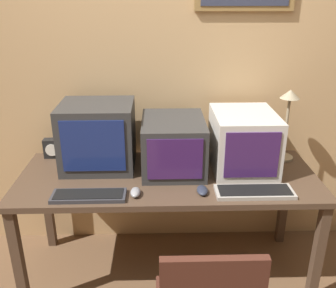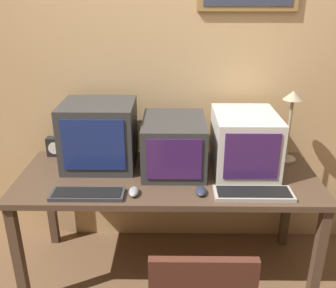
# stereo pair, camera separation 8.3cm
# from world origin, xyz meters

# --- Properties ---
(wall_back) EXTENTS (8.00, 0.08, 2.60)m
(wall_back) POSITION_xyz_m (0.00, 1.41, 1.30)
(wall_back) COLOR tan
(wall_back) RESTS_ON ground_plane
(desk) EXTENTS (1.86, 0.73, 0.75)m
(desk) POSITION_xyz_m (0.00, 0.96, 0.67)
(desk) COLOR #4C3828
(desk) RESTS_ON ground_plane
(monitor_left) EXTENTS (0.46, 0.40, 0.42)m
(monitor_left) POSITION_xyz_m (-0.44, 1.11, 0.96)
(monitor_left) COLOR #333333
(monitor_left) RESTS_ON desk
(monitor_center) EXTENTS (0.39, 0.49, 0.33)m
(monitor_center) POSITION_xyz_m (0.04, 1.06, 0.91)
(monitor_center) COLOR #333333
(monitor_center) RESTS_ON desk
(monitor_right) EXTENTS (0.39, 0.48, 0.37)m
(monitor_right) POSITION_xyz_m (0.48, 1.06, 0.93)
(monitor_right) COLOR beige
(monitor_right) RESTS_ON desk
(keyboard_main) EXTENTS (0.41, 0.14, 0.03)m
(keyboard_main) POSITION_xyz_m (-0.45, 0.70, 0.76)
(keyboard_main) COLOR #333338
(keyboard_main) RESTS_ON desk
(keyboard_side) EXTENTS (0.44, 0.16, 0.03)m
(keyboard_side) POSITION_xyz_m (0.48, 0.72, 0.76)
(keyboard_side) COLOR #A8A399
(keyboard_side) RESTS_ON desk
(mouse_near_keyboard) EXTENTS (0.06, 0.10, 0.04)m
(mouse_near_keyboard) POSITION_xyz_m (-0.19, 0.72, 0.77)
(mouse_near_keyboard) COLOR gray
(mouse_near_keyboard) RESTS_ON desk
(mouse_far_corner) EXTENTS (0.06, 0.11, 0.03)m
(mouse_far_corner) POSITION_xyz_m (0.19, 0.73, 0.76)
(mouse_far_corner) COLOR #282D3D
(mouse_far_corner) RESTS_ON desk
(desk_clock) EXTENTS (0.12, 0.07, 0.13)m
(desk_clock) POSITION_xyz_m (-0.78, 1.26, 0.81)
(desk_clock) COLOR black
(desk_clock) RESTS_ON desk
(desk_lamp) EXTENTS (0.14, 0.14, 0.48)m
(desk_lamp) POSITION_xyz_m (0.79, 1.19, 1.07)
(desk_lamp) COLOR tan
(desk_lamp) RESTS_ON desk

